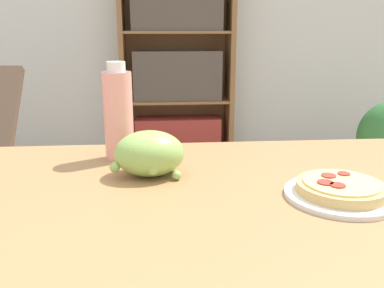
{
  "coord_description": "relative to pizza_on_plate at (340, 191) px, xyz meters",
  "views": [
    {
      "loc": [
        0.02,
        -0.69,
        1.07
      ],
      "look_at": [
        0.09,
        0.22,
        0.81
      ],
      "focal_mm": 38.0,
      "sensor_mm": 36.0,
      "label": 1
    }
  ],
  "objects": [
    {
      "name": "dining_table",
      "position": [
        -0.23,
        0.02,
        -0.12
      ],
      "size": [
        1.21,
        0.82,
        0.75
      ],
      "color": "#A37549",
      "rests_on": "ground_plane"
    },
    {
      "name": "pizza_on_plate",
      "position": [
        0.0,
        0.0,
        0.0
      ],
      "size": [
        0.22,
        0.22,
        0.04
      ],
      "color": "white",
      "rests_on": "dining_table"
    },
    {
      "name": "grape_bunch",
      "position": [
        -0.37,
        0.16,
        0.04
      ],
      "size": [
        0.17,
        0.12,
        0.1
      ],
      "color": "#93BC5B",
      "rests_on": "dining_table"
    },
    {
      "name": "drink_bottle",
      "position": [
        -0.45,
        0.29,
        0.1
      ],
      "size": [
        0.07,
        0.07,
        0.25
      ],
      "color": "pink",
      "rests_on": "dining_table"
    },
    {
      "name": "bookshelf",
      "position": [
        -0.21,
        2.43,
        -0.01
      ],
      "size": [
        0.86,
        0.28,
        1.59
      ],
      "color": "brown",
      "rests_on": "ground_plane"
    }
  ]
}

